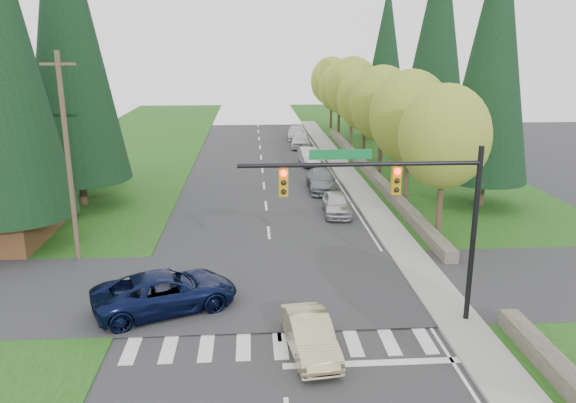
{
  "coord_description": "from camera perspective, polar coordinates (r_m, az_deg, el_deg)",
  "views": [
    {
      "loc": [
        -0.9,
        -14.51,
        10.23
      ],
      "look_at": [
        0.86,
        11.97,
        2.8
      ],
      "focal_mm": 35.0,
      "sensor_mm": 36.0,
      "label": 1
    }
  ],
  "objects": [
    {
      "name": "cross_street",
      "position": [
        24.75,
        -1.39,
        -8.79
      ],
      "size": [
        120.0,
        8.0,
        0.1
      ],
      "primitive_type": "cube",
      "color": "#28282B",
      "rests_on": "ground"
    },
    {
      "name": "conifer_e_a",
      "position": [
        37.59,
        20.19,
        14.05
      ],
      "size": [
        5.44,
        5.44,
        17.8
      ],
      "color": "#38281C",
      "rests_on": "ground"
    },
    {
      "name": "parked_car_d",
      "position": [
        58.08,
        1.31,
        6.3
      ],
      "size": [
        2.35,
        4.91,
        1.62
      ],
      "primitive_type": "imported",
      "rotation": [
        0.0,
        0.0,
        -0.09
      ],
      "color": "silver",
      "rests_on": "ground"
    },
    {
      "name": "grass_east",
      "position": [
        38.58,
        17.48,
        -0.43
      ],
      "size": [
        14.0,
        110.0,
        0.06
      ],
      "primitive_type": "cube",
      "color": "#1C4612",
      "rests_on": "ground"
    },
    {
      "name": "parked_car_b",
      "position": [
        40.85,
        3.49,
        2.17
      ],
      "size": [
        2.15,
        5.09,
        1.47
      ],
      "primitive_type": "imported",
      "rotation": [
        0.0,
        0.0,
        -0.02
      ],
      "color": "slate",
      "rests_on": "ground"
    },
    {
      "name": "decid_tree_6",
      "position": [
        71.37,
        4.45,
        12.09
      ],
      "size": [
        5.2,
        5.2,
        8.86
      ],
      "color": "#38281C",
      "rests_on": "ground"
    },
    {
      "name": "decid_tree_2",
      "position": [
        43.89,
        9.54,
        9.8
      ],
      "size": [
        5.0,
        5.0,
        8.82
      ],
      "color": "#38281C",
      "rests_on": "ground"
    },
    {
      "name": "sidewalk_east",
      "position": [
        38.7,
        7.98,
        0.26
      ],
      "size": [
        1.8,
        80.0,
        0.13
      ],
      "primitive_type": "cube",
      "color": "gray",
      "rests_on": "ground"
    },
    {
      "name": "curb_east",
      "position": [
        38.53,
        6.74,
        0.23
      ],
      "size": [
        0.2,
        80.0,
        0.13
      ],
      "primitive_type": "cube",
      "color": "gray",
      "rests_on": "ground"
    },
    {
      "name": "parked_car_e",
      "position": [
        63.39,
        0.88,
        6.99
      ],
      "size": [
        2.24,
        4.95,
        1.41
      ],
      "primitive_type": "imported",
      "rotation": [
        0.0,
        0.0,
        -0.06
      ],
      "color": "silver",
      "rests_on": "ground"
    },
    {
      "name": "parked_car_c",
      "position": [
        49.61,
        2.19,
        4.58
      ],
      "size": [
        1.81,
        4.5,
        1.45
      ],
      "primitive_type": "imported",
      "rotation": [
        0.0,
        0.0,
        0.06
      ],
      "color": "silver",
      "rests_on": "ground"
    },
    {
      "name": "parked_car_a",
      "position": [
        35.02,
        4.97,
        -0.23
      ],
      "size": [
        1.81,
        4.11,
        1.38
      ],
      "primitive_type": "imported",
      "rotation": [
        0.0,
        0.0,
        -0.05
      ],
      "color": "#B7B7BC",
      "rests_on": "ground"
    },
    {
      "name": "decid_tree_4",
      "position": [
        57.58,
        6.55,
        11.39
      ],
      "size": [
        5.4,
        5.4,
        9.18
      ],
      "color": "#38281C",
      "rests_on": "ground"
    },
    {
      "name": "conifer_e_b",
      "position": [
        51.06,
        14.93,
        15.77
      ],
      "size": [
        6.12,
        6.12,
        19.8
      ],
      "color": "#38281C",
      "rests_on": "ground"
    },
    {
      "name": "decid_tree_5",
      "position": [
        64.47,
        5.25,
        11.4
      ],
      "size": [
        4.8,
        4.8,
        8.3
      ],
      "color": "#38281C",
      "rests_on": "ground"
    },
    {
      "name": "suv_navy",
      "position": [
        23.05,
        -12.31,
        -8.93
      ],
      "size": [
        6.22,
        4.57,
        1.57
      ],
      "primitive_type": "imported",
      "rotation": [
        0.0,
        0.0,
        1.96
      ],
      "color": "#0A1133",
      "rests_on": "ground"
    },
    {
      "name": "decid_tree_3",
      "position": [
        50.74,
        7.84,
        10.34
      ],
      "size": [
        5.0,
        5.0,
        8.55
      ],
      "color": "#38281C",
      "rests_on": "ground"
    },
    {
      "name": "conifer_w_e",
      "position": [
        44.49,
        -21.65,
        14.66
      ],
      "size": [
        5.78,
        5.78,
        18.8
      ],
      "color": "#38281C",
      "rests_on": "ground"
    },
    {
      "name": "stone_wall_north",
      "position": [
        46.58,
        8.08,
        3.24
      ],
      "size": [
        0.7,
        40.0,
        0.7
      ],
      "primitive_type": "cube",
      "color": "#4C4438",
      "rests_on": "ground"
    },
    {
      "name": "utility_pole",
      "position": [
        28.34,
        -21.45,
        4.21
      ],
      "size": [
        1.6,
        0.24,
        10.0
      ],
      "color": "#473828",
      "rests_on": "ground"
    },
    {
      "name": "conifer_w_c",
      "position": [
        38.18,
        -21.59,
        16.2
      ],
      "size": [
        6.46,
        6.46,
        20.8
      ],
      "color": "#38281C",
      "rests_on": "ground"
    },
    {
      "name": "traffic_signal",
      "position": [
        20.41,
        11.3,
        0.44
      ],
      "size": [
        8.7,
        0.37,
        6.8
      ],
      "color": "black",
      "rests_on": "ground"
    },
    {
      "name": "sedan_champagne",
      "position": [
        19.71,
        2.26,
        -13.43
      ],
      "size": [
        1.87,
        4.13,
        1.31
      ],
      "primitive_type": "imported",
      "rotation": [
        0.0,
        0.0,
        0.12
      ],
      "color": "tan",
      "rests_on": "ground"
    },
    {
      "name": "decid_tree_1",
      "position": [
        37.21,
        12.28,
        8.45
      ],
      "size": [
        5.2,
        5.2,
        8.8
      ],
      "color": "#38281C",
      "rests_on": "ground"
    },
    {
      "name": "grass_west",
      "position": [
        37.97,
        -22.22,
        -1.14
      ],
      "size": [
        14.0,
        110.0,
        0.06
      ],
      "primitive_type": "cube",
      "color": "#1C4612",
      "rests_on": "ground"
    },
    {
      "name": "ground",
      "position": [
        17.78,
        -0.22,
        -19.49
      ],
      "size": [
        120.0,
        120.0,
        0.0
      ],
      "primitive_type": "plane",
      "color": "#28282B",
      "rests_on": "ground"
    },
    {
      "name": "conifer_e_c",
      "position": [
        64.27,
        9.94,
        14.58
      ],
      "size": [
        5.1,
        5.1,
        16.8
      ],
      "color": "#38281C",
      "rests_on": "ground"
    },
    {
      "name": "decid_tree_0",
      "position": [
        30.6,
        15.63,
        6.36
      ],
      "size": [
        4.8,
        4.8,
        8.37
      ],
      "color": "#38281C",
      "rests_on": "ground"
    }
  ]
}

